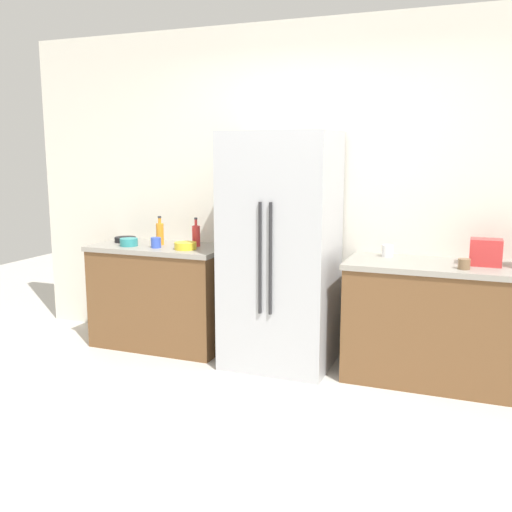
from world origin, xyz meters
TOP-DOWN VIEW (x-y plane):
  - ground_plane at (0.00, 0.00)m, footprint 10.98×10.98m
  - kitchen_back_panel at (0.00, 1.68)m, footprint 5.49×0.10m
  - counter_left at (-1.32, 1.33)m, footprint 1.17×0.61m
  - counter_right at (1.09, 1.33)m, footprint 1.56×0.61m
  - refrigerator at (-0.21, 1.27)m, footprint 0.82×0.70m
  - toaster at (1.27, 1.37)m, footprint 0.21×0.16m
  - bottle_a at (-1.01, 1.39)m, footprint 0.07×0.07m
  - bottle_b at (-1.34, 1.36)m, footprint 0.07×0.07m
  - cup_a at (1.13, 1.17)m, footprint 0.08×0.08m
  - cup_b at (-1.29, 1.21)m, footprint 0.08×0.08m
  - cup_c at (0.57, 1.47)m, footprint 0.09×0.09m
  - bowl_a at (-1.71, 1.38)m, footprint 0.19×0.19m
  - bowl_b at (-1.02, 1.22)m, footprint 0.18×0.18m
  - bowl_c at (-1.56, 1.21)m, footprint 0.15×0.15m

SIDE VIEW (x-z plane):
  - ground_plane at x=0.00m, z-range 0.00..0.00m
  - counter_right at x=1.09m, z-range 0.00..0.89m
  - counter_left at x=-1.32m, z-range 0.00..0.89m
  - bowl_a at x=-1.71m, z-range 0.88..0.93m
  - refrigerator at x=-0.21m, z-range 0.00..1.82m
  - bowl_b at x=-1.02m, z-range 0.88..0.94m
  - bowl_c at x=-1.56m, z-range 0.88..0.95m
  - cup_a at x=1.13m, z-range 0.88..0.96m
  - cup_b at x=-1.29m, z-range 0.88..0.97m
  - cup_c at x=0.57m, z-range 0.88..0.98m
  - toaster at x=1.27m, z-range 0.88..1.07m
  - bottle_a at x=-1.01m, z-range 0.86..1.10m
  - bottle_b at x=-1.34m, z-range 0.86..1.11m
  - kitchen_back_panel at x=0.00m, z-range 0.00..2.70m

